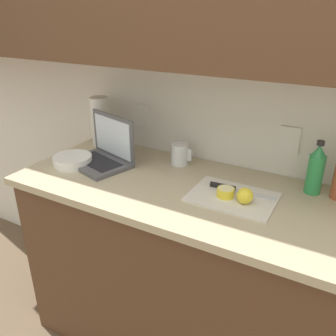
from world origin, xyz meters
TOP-DOWN VIEW (x-y plane):
  - wall_back at (-0.00, 0.26)m, footprint 5.20×0.38m
  - counter_unit at (0.02, 0.00)m, footprint 2.05×0.66m
  - laptop at (-0.72, 0.04)m, footprint 0.37×0.31m
  - cutting_board at (-0.03, 0.01)m, footprint 0.35×0.26m
  - knife at (-0.06, 0.05)m, footprint 0.28×0.05m
  - lemon_half_cut at (-0.06, -0.01)m, footprint 0.07×0.07m
  - lemon_whole_beside at (0.03, -0.02)m, footprint 0.06×0.06m
  - bottle_oil_tall at (0.24, 0.22)m, footprint 0.07×0.07m
  - measuring_cup at (-0.39, 0.21)m, footprint 0.11×0.09m
  - bowl_white at (-0.85, -0.06)m, footprint 0.19×0.19m
  - paper_towel_roll at (-0.90, 0.24)m, footprint 0.10×0.10m

SIDE VIEW (x-z plane):
  - counter_unit at x=0.02m, z-range 0.01..0.95m
  - cutting_board at x=-0.03m, z-range 0.94..0.95m
  - knife at x=-0.06m, z-range 0.94..0.96m
  - bowl_white at x=-0.85m, z-range 0.94..0.98m
  - lemon_half_cut at x=-0.06m, z-range 0.94..0.98m
  - lemon_whole_beside at x=0.03m, z-range 0.95..1.01m
  - measuring_cup at x=-0.39m, z-range 0.94..1.05m
  - laptop at x=-0.72m, z-range 0.88..1.11m
  - bottle_oil_tall at x=0.24m, z-range 0.93..1.16m
  - paper_towel_roll at x=-0.90m, z-range 0.94..1.21m
  - wall_back at x=0.00m, z-range 0.26..2.86m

